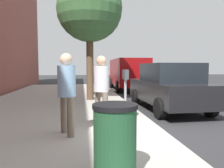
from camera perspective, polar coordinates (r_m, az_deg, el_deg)
name	(u,v)px	position (r m, az deg, el deg)	size (l,w,h in m)	color
ground_plane	(160,133)	(5.72, 12.34, -12.29)	(80.00, 80.00, 0.00)	#2B2B2D
sidewalk_slab	(34,135)	(5.47, -19.43, -12.39)	(28.00, 6.00, 0.15)	#A8A59E
parking_meter	(125,84)	(6.02, 3.49, -0.04)	(0.36, 0.12, 1.41)	gray
pedestrian_at_meter	(101,84)	(5.77, -2.78, 0.08)	(0.50, 0.39, 1.77)	#726656
pedestrian_bystander	(67,87)	(4.87, -11.63, -0.75)	(0.50, 0.39, 1.78)	#726656
parked_sedan_near	(168,86)	(8.65, 14.35, -0.61)	(4.45, 2.06, 1.77)	black
parked_van_far	(128,72)	(15.70, 4.12, 3.04)	(5.24, 2.19, 2.18)	maroon
street_tree	(90,10)	(10.34, -5.82, 18.58)	(2.91, 2.91, 5.50)	brown
trash_bin	(115,142)	(2.97, 0.77, -14.77)	(0.59, 0.59, 1.01)	#1E4C2D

